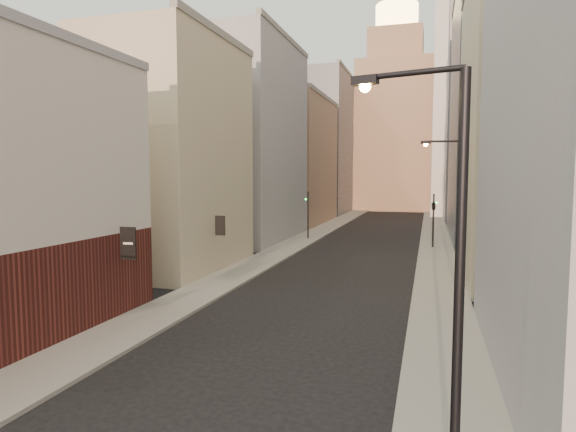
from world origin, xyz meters
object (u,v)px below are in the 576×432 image
at_px(clock_tower, 395,119).
at_px(streetlamp_near, 447,267).
at_px(traffic_light_right, 434,206).
at_px(streetlamp_mid, 455,206).
at_px(white_tower, 459,100).
at_px(traffic_light_left, 308,207).

relative_size(clock_tower, streetlamp_near, 5.17).
bearing_deg(traffic_light_right, streetlamp_mid, 89.19).
relative_size(white_tower, traffic_light_right, 8.30).
bearing_deg(white_tower, streetlamp_near, -93.02).
height_order(streetlamp_near, streetlamp_mid, streetlamp_near).
distance_m(clock_tower, streetlamp_mid, 69.74).
distance_m(streetlamp_near, traffic_light_left, 40.60).
distance_m(streetlamp_mid, traffic_light_left, 23.67).
bearing_deg(streetlamp_near, traffic_light_left, 120.95).
xyz_separation_m(streetlamp_near, traffic_light_right, (0.04, 35.97, -1.09)).
relative_size(traffic_light_left, traffic_light_right, 1.00).
bearing_deg(clock_tower, traffic_light_right, -82.04).
height_order(white_tower, streetlamp_near, white_tower).
distance_m(traffic_light_left, traffic_light_right, 12.69).
relative_size(white_tower, streetlamp_mid, 4.81).
bearing_deg(streetlamp_mid, clock_tower, 85.46).
relative_size(clock_tower, traffic_light_right, 8.98).
height_order(clock_tower, traffic_light_right, clock_tower).
distance_m(white_tower, traffic_light_left, 41.14).
bearing_deg(streetlamp_near, white_tower, 100.21).
bearing_deg(clock_tower, white_tower, -51.84).
xyz_separation_m(traffic_light_left, traffic_light_right, (12.39, -2.68, 0.46)).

